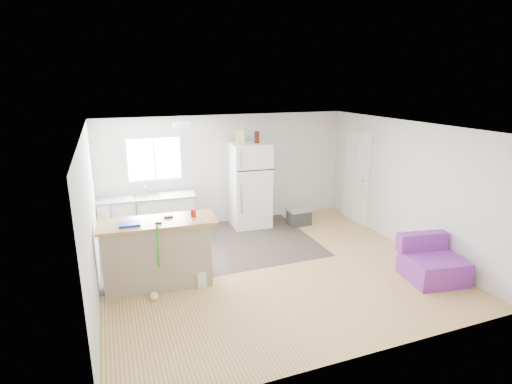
% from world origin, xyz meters
% --- Properties ---
extents(room, '(5.51, 5.01, 2.41)m').
position_xyz_m(room, '(0.00, 0.00, 1.20)').
color(room, '#A37444').
rests_on(room, ground).
extents(vinyl_zone, '(4.05, 2.50, 0.00)m').
position_xyz_m(vinyl_zone, '(-0.73, 1.25, 0.00)').
color(vinyl_zone, '#38302A').
rests_on(vinyl_zone, floor).
extents(window, '(1.18, 0.06, 0.98)m').
position_xyz_m(window, '(-1.55, 2.49, 1.55)').
color(window, white).
rests_on(window, back_wall).
extents(interior_door, '(0.11, 0.92, 2.10)m').
position_xyz_m(interior_door, '(2.72, 1.55, 1.02)').
color(interior_door, white).
rests_on(interior_door, right_wall).
extents(ceiling_fixture, '(0.30, 0.30, 0.07)m').
position_xyz_m(ceiling_fixture, '(-1.20, 1.20, 2.36)').
color(ceiling_fixture, white).
rests_on(ceiling_fixture, ceiling).
extents(kitchen_cabinets, '(1.96, 0.72, 1.13)m').
position_xyz_m(kitchen_cabinets, '(-1.79, 2.20, 0.44)').
color(kitchen_cabinets, white).
rests_on(kitchen_cabinets, floor).
extents(peninsula, '(1.78, 0.78, 1.07)m').
position_xyz_m(peninsula, '(-1.86, 0.05, 0.54)').
color(peninsula, tan).
rests_on(peninsula, floor).
extents(refrigerator, '(0.85, 0.81, 1.83)m').
position_xyz_m(refrigerator, '(0.39, 2.10, 0.91)').
color(refrigerator, white).
rests_on(refrigerator, floor).
extents(cooler, '(0.52, 0.36, 0.39)m').
position_xyz_m(cooler, '(1.40, 1.71, 0.20)').
color(cooler, '#2D2D30').
rests_on(cooler, floor).
extents(purple_seat, '(0.96, 0.93, 0.69)m').
position_xyz_m(purple_seat, '(2.28, -1.28, 0.25)').
color(purple_seat, '#7B2D94').
rests_on(purple_seat, floor).
extents(cleaner_jug, '(0.15, 0.11, 0.31)m').
position_xyz_m(cleaner_jug, '(-1.27, -0.25, 0.14)').
color(cleaner_jug, silver).
rests_on(cleaner_jug, floor).
extents(mop, '(0.19, 0.33, 1.17)m').
position_xyz_m(mop, '(-1.96, -0.34, 0.23)').
color(mop, green).
rests_on(mop, floor).
extents(red_cup, '(0.09, 0.09, 0.12)m').
position_xyz_m(red_cup, '(-1.29, 0.03, 1.13)').
color(red_cup, red).
rests_on(red_cup, peninsula).
extents(blue_tray, '(0.31, 0.23, 0.04)m').
position_xyz_m(blue_tray, '(-2.24, -0.01, 1.09)').
color(blue_tray, '#1326BA').
rests_on(blue_tray, peninsula).
extents(tool_a, '(0.14, 0.05, 0.03)m').
position_xyz_m(tool_a, '(-1.66, 0.12, 1.08)').
color(tool_a, black).
rests_on(tool_a, peninsula).
extents(tool_b, '(0.11, 0.06, 0.03)m').
position_xyz_m(tool_b, '(-1.84, -0.09, 1.08)').
color(tool_b, black).
rests_on(tool_b, peninsula).
extents(cardboard_box, '(0.22, 0.17, 0.30)m').
position_xyz_m(cardboard_box, '(0.17, 2.09, 1.98)').
color(cardboard_box, tan).
rests_on(cardboard_box, refrigerator).
extents(bottle_left, '(0.09, 0.09, 0.25)m').
position_xyz_m(bottle_left, '(0.51, 2.06, 1.95)').
color(bottle_left, '#3D150B').
rests_on(bottle_left, refrigerator).
extents(bottle_right, '(0.09, 0.09, 0.25)m').
position_xyz_m(bottle_right, '(0.55, 2.06, 1.95)').
color(bottle_right, '#3D150B').
rests_on(bottle_right, refrigerator).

